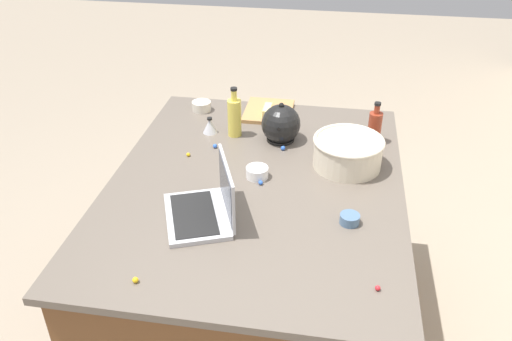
% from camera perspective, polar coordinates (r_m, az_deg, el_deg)
% --- Properties ---
extents(ground_plane, '(12.00, 12.00, 0.00)m').
position_cam_1_polar(ground_plane, '(2.74, 0.00, -17.13)').
color(ground_plane, gray).
extents(island_counter, '(1.52, 1.19, 0.90)m').
position_cam_1_polar(island_counter, '(2.41, 0.00, -10.09)').
color(island_counter, brown).
rests_on(island_counter, ground).
extents(laptop, '(0.37, 0.32, 0.22)m').
position_cam_1_polar(laptop, '(1.92, -5.40, -3.91)').
color(laptop, '#B7B7BC').
rests_on(laptop, island_counter).
extents(mixing_bowl_large, '(0.30, 0.30, 0.13)m').
position_cam_1_polar(mixing_bowl_large, '(2.24, 9.94, 2.02)').
color(mixing_bowl_large, beige).
rests_on(mixing_bowl_large, island_counter).
extents(bottle_oil, '(0.06, 0.06, 0.24)m').
position_cam_1_polar(bottle_oil, '(2.44, -2.36, 5.88)').
color(bottle_oil, '#DBC64C').
rests_on(bottle_oil, island_counter).
extents(bottle_soy, '(0.06, 0.06, 0.20)m').
position_cam_1_polar(bottle_soy, '(2.45, 12.78, 4.70)').
color(bottle_soy, maroon).
rests_on(bottle_soy, island_counter).
extents(kettle, '(0.21, 0.18, 0.20)m').
position_cam_1_polar(kettle, '(2.41, 2.72, 5.02)').
color(kettle, black).
rests_on(kettle, island_counter).
extents(cutting_board, '(0.28, 0.24, 0.02)m').
position_cam_1_polar(cutting_board, '(2.69, 1.38, 6.48)').
color(cutting_board, '#AD7F4C').
rests_on(cutting_board, island_counter).
extents(butter_stick_left, '(0.11, 0.04, 0.04)m').
position_cam_1_polar(butter_stick_left, '(2.64, 1.24, 6.58)').
color(butter_stick_left, '#F4E58C').
rests_on(butter_stick_left, cutting_board).
extents(ramekin_small, '(0.09, 0.09, 0.05)m').
position_cam_1_polar(ramekin_small, '(2.15, 0.07, -0.20)').
color(ramekin_small, white).
rests_on(ramekin_small, island_counter).
extents(ramekin_medium, '(0.07, 0.07, 0.04)m').
position_cam_1_polar(ramekin_medium, '(1.93, 10.14, -5.21)').
color(ramekin_medium, slate).
rests_on(ramekin_medium, island_counter).
extents(ramekin_wide, '(0.10, 0.10, 0.05)m').
position_cam_1_polar(ramekin_wide, '(2.73, -5.94, 6.98)').
color(ramekin_wide, beige).
rests_on(ramekin_wide, island_counter).
extents(kitchen_timer, '(0.07, 0.07, 0.08)m').
position_cam_1_polar(kitchen_timer, '(2.50, -5.02, 4.89)').
color(kitchen_timer, '#B2B2B7').
rests_on(kitchen_timer, island_counter).
extents(candy_0, '(0.02, 0.02, 0.02)m').
position_cam_1_polar(candy_0, '(1.72, -12.97, -11.52)').
color(candy_0, yellow).
rests_on(candy_0, island_counter).
extents(candy_1, '(0.02, 0.02, 0.02)m').
position_cam_1_polar(candy_1, '(1.69, 13.09, -12.33)').
color(candy_1, red).
rests_on(candy_1, island_counter).
extents(candy_2, '(0.02, 0.02, 0.02)m').
position_cam_1_polar(candy_2, '(2.00, -5.29, -3.70)').
color(candy_2, red).
rests_on(candy_2, island_counter).
extents(candy_3, '(0.02, 0.02, 0.02)m').
position_cam_1_polar(candy_3, '(2.38, -4.48, 2.67)').
color(candy_3, blue).
rests_on(candy_3, island_counter).
extents(candy_4, '(0.02, 0.02, 0.02)m').
position_cam_1_polar(candy_4, '(2.32, -7.37, 1.73)').
color(candy_4, yellow).
rests_on(candy_4, island_counter).
extents(candy_5, '(0.02, 0.02, 0.02)m').
position_cam_1_polar(candy_5, '(2.11, 0.50, -1.32)').
color(candy_5, blue).
rests_on(candy_5, island_counter).
extents(candy_6, '(0.02, 0.02, 0.02)m').
position_cam_1_polar(candy_6, '(2.35, 2.95, 2.45)').
color(candy_6, blue).
rests_on(candy_6, island_counter).
extents(candy_7, '(0.02, 0.02, 0.02)m').
position_cam_1_polar(candy_7, '(2.36, 9.91, 2.00)').
color(candy_7, blue).
rests_on(candy_7, island_counter).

